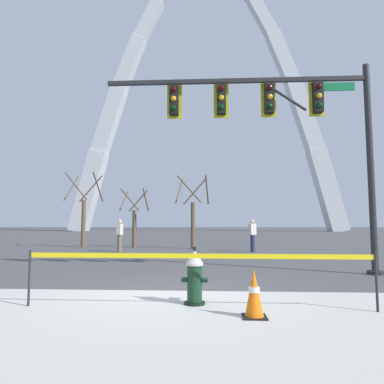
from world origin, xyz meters
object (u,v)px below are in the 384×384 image
Objects in this scene: fire_hydrant at (195,277)px; traffic_signal_gantry at (284,120)px; traffic_cone_by_hydrant at (254,293)px; monument_arch at (206,109)px; pedestrian_standing_center at (120,235)px; pedestrian_walking_left at (253,235)px.

fire_hydrant is 0.13× the size of traffic_signal_gantry.
traffic_cone_by_hydrant is 0.01× the size of monument_arch.
fire_hydrant is 59.42m from monument_arch.
pedestrian_standing_center is at bearing 111.23° from fire_hydrant.
traffic_cone_by_hydrant is 6.31m from traffic_signal_gantry.
fire_hydrant is at bearing -68.77° from pedestrian_standing_center.
traffic_signal_gantry is at bearing -86.71° from monument_arch.
monument_arch reaches higher than traffic_cone_by_hydrant.
pedestrian_standing_center reaches higher than traffic_cone_by_hydrant.
fire_hydrant is 1.23m from traffic_cone_by_hydrant.
monument_arch reaches higher than traffic_signal_gantry.
traffic_cone_by_hydrant is 12.71m from pedestrian_standing_center.
monument_arch is (-1.45, 56.07, 21.92)m from traffic_cone_by_hydrant.
pedestrian_walking_left is (2.86, -44.19, -21.46)m from monument_arch.
pedestrian_walking_left is (1.41, 11.88, 0.46)m from traffic_cone_by_hydrant.
pedestrian_walking_left reaches higher than fire_hydrant.
monument_arch is 49.21m from pedestrian_walking_left.
pedestrian_standing_center is (-6.64, 7.02, -3.59)m from traffic_signal_gantry.
pedestrian_standing_center is (-5.13, 11.62, 0.46)m from traffic_cone_by_hydrant.
monument_arch is at bearing 91.48° from traffic_cone_by_hydrant.
traffic_cone_by_hydrant is 0.09× the size of traffic_signal_gantry.
traffic_cone_by_hydrant is 0.46× the size of pedestrian_standing_center.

